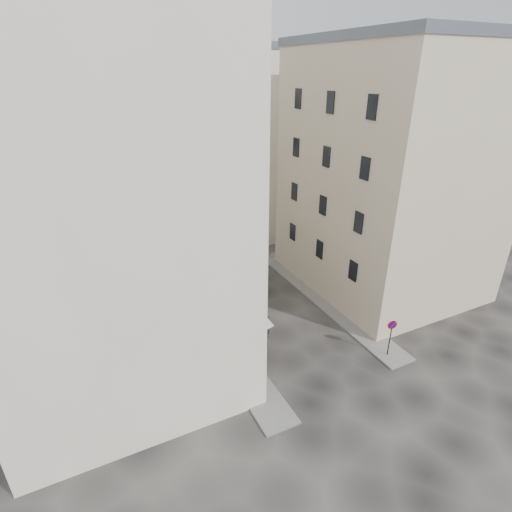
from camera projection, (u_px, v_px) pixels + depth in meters
ground at (291, 332)px, 27.49m from camera, size 90.00×90.00×0.00m
sidewalk_left at (209, 319)px, 28.93m from camera, size 2.00×22.00×0.12m
sidewalk_right at (320, 297)px, 31.70m from camera, size 2.00×18.00×0.12m
building_left at (100, 196)px, 21.37m from camera, size 12.20×16.20×20.60m
building_right at (390, 172)px, 30.57m from camera, size 12.20×14.20×18.60m
building_back at (185, 151)px, 38.59m from camera, size 18.20×10.20×18.60m
cafe_storefront at (226, 318)px, 25.79m from camera, size 1.74×7.30×3.50m
stone_steps at (223, 257)px, 37.55m from camera, size 9.00×3.15×0.80m
bollard_near at (255, 348)px, 25.16m from camera, size 0.12×0.12×0.98m
bollard_mid at (233, 319)px, 28.01m from camera, size 0.12×0.12×0.98m
bollard_far at (215, 296)px, 30.85m from camera, size 0.12×0.12×0.98m
no_parking_sign at (391, 331)px, 24.44m from camera, size 0.59×0.20×2.67m
bistro_table_a at (256, 350)px, 25.00m from camera, size 1.41×0.66×0.99m
bistro_table_b at (255, 335)px, 26.59m from camera, size 1.15×0.54×0.81m
bistro_table_c at (240, 335)px, 26.54m from camera, size 1.16×0.54×0.81m
bistro_table_d at (232, 316)px, 28.45m from camera, size 1.34×0.63×0.94m
bistro_table_e at (225, 310)px, 29.14m from camera, size 1.39×0.65×0.98m
pedestrian at (266, 327)px, 26.57m from camera, size 0.77×0.69×1.77m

